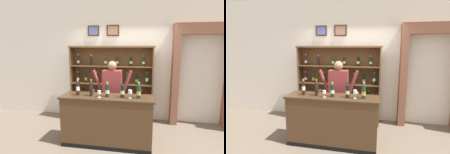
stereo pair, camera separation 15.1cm
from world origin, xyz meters
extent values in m
cube|color=#6B5B4C|center=(0.00, 0.00, -0.01)|extent=(14.00, 14.00, 0.02)
cube|color=silver|center=(0.00, 1.54, 1.63)|extent=(12.00, 0.16, 3.26)
cube|color=#382316|center=(-0.84, 1.44, 2.39)|extent=(0.31, 0.02, 0.27)
cube|color=#4F5A98|center=(-0.84, 1.43, 2.39)|extent=(0.24, 0.01, 0.21)
cube|color=#382316|center=(-0.31, 1.44, 2.39)|extent=(0.33, 0.02, 0.28)
cube|color=#986A54|center=(-0.31, 1.43, 2.39)|extent=(0.26, 0.01, 0.23)
cube|color=brown|center=(-1.35, 1.13, 0.99)|extent=(0.03, 0.31, 1.99)
cube|color=brown|center=(0.73, 1.13, 0.99)|extent=(0.03, 0.31, 1.99)
cube|color=brown|center=(-0.31, 1.28, 0.99)|extent=(2.11, 0.02, 1.99)
cube|color=brown|center=(-0.31, 1.13, 0.13)|extent=(2.05, 0.30, 0.03)
cylinder|color=black|center=(-1.17, 1.14, 0.24)|extent=(0.07, 0.07, 0.21)
sphere|color=black|center=(-1.17, 1.14, 0.35)|extent=(0.07, 0.07, 0.07)
cylinder|color=black|center=(-1.17, 1.14, 0.37)|extent=(0.03, 0.03, 0.06)
cylinder|color=#99999E|center=(-1.17, 1.14, 0.39)|extent=(0.03, 0.03, 0.03)
cylinder|color=tan|center=(-1.17, 1.14, 0.25)|extent=(0.07, 0.07, 0.07)
cylinder|color=black|center=(-0.85, 1.10, 0.25)|extent=(0.07, 0.07, 0.22)
sphere|color=black|center=(-0.85, 1.10, 0.36)|extent=(0.07, 0.07, 0.07)
cylinder|color=black|center=(-0.85, 1.10, 0.38)|extent=(0.03, 0.03, 0.06)
cylinder|color=#B79338|center=(-0.85, 1.10, 0.40)|extent=(0.04, 0.04, 0.03)
cylinder|color=black|center=(-0.85, 1.10, 0.25)|extent=(0.07, 0.07, 0.07)
cylinder|color=black|center=(-0.50, 1.14, 0.24)|extent=(0.07, 0.07, 0.21)
sphere|color=black|center=(-0.50, 1.14, 0.35)|extent=(0.07, 0.07, 0.07)
cylinder|color=black|center=(-0.50, 1.14, 0.38)|extent=(0.03, 0.03, 0.07)
cylinder|color=navy|center=(-0.50, 1.14, 0.41)|extent=(0.03, 0.03, 0.03)
cylinder|color=black|center=(-0.50, 1.14, 0.24)|extent=(0.07, 0.07, 0.07)
cylinder|color=#19381E|center=(-0.18, 1.10, 0.25)|extent=(0.07, 0.07, 0.22)
sphere|color=#19381E|center=(-0.18, 1.10, 0.37)|extent=(0.07, 0.07, 0.07)
cylinder|color=#19381E|center=(-0.18, 1.10, 0.40)|extent=(0.03, 0.03, 0.07)
cylinder|color=#B79338|center=(-0.18, 1.10, 0.42)|extent=(0.03, 0.03, 0.03)
cylinder|color=tan|center=(-0.18, 1.10, 0.24)|extent=(0.07, 0.07, 0.07)
cylinder|color=black|center=(0.17, 1.15, 0.25)|extent=(0.07, 0.07, 0.22)
sphere|color=black|center=(0.17, 1.15, 0.37)|extent=(0.07, 0.07, 0.07)
cylinder|color=black|center=(0.17, 1.15, 0.39)|extent=(0.03, 0.03, 0.06)
cylinder|color=navy|center=(0.17, 1.15, 0.41)|extent=(0.04, 0.04, 0.03)
cylinder|color=silver|center=(0.17, 1.15, 0.26)|extent=(0.07, 0.07, 0.07)
cylinder|color=black|center=(0.55, 1.17, 0.24)|extent=(0.07, 0.07, 0.21)
sphere|color=black|center=(0.55, 1.17, 0.36)|extent=(0.07, 0.07, 0.07)
cylinder|color=black|center=(0.55, 1.17, 0.38)|extent=(0.03, 0.03, 0.06)
cylinder|color=navy|center=(0.55, 1.17, 0.40)|extent=(0.03, 0.03, 0.03)
cylinder|color=silver|center=(0.55, 1.17, 0.25)|extent=(0.07, 0.07, 0.07)
cube|color=brown|center=(-0.31, 1.13, 0.58)|extent=(2.05, 0.30, 0.02)
cylinder|color=#19381E|center=(-1.07, 1.16, 0.70)|extent=(0.07, 0.07, 0.21)
sphere|color=#19381E|center=(-1.07, 1.16, 0.81)|extent=(0.07, 0.07, 0.07)
cylinder|color=#19381E|center=(-1.07, 1.16, 0.84)|extent=(0.03, 0.03, 0.07)
cylinder|color=black|center=(-1.07, 1.16, 0.86)|extent=(0.04, 0.04, 0.03)
cylinder|color=beige|center=(-1.07, 1.16, 0.68)|extent=(0.08, 0.08, 0.07)
cylinder|color=black|center=(-0.75, 1.14, 0.69)|extent=(0.07, 0.07, 0.20)
sphere|color=black|center=(-0.75, 1.14, 0.79)|extent=(0.07, 0.07, 0.07)
cylinder|color=black|center=(-0.75, 1.14, 0.83)|extent=(0.03, 0.03, 0.08)
cylinder|color=#B79338|center=(-0.75, 1.14, 0.86)|extent=(0.03, 0.03, 0.03)
cylinder|color=tan|center=(-0.75, 1.14, 0.68)|extent=(0.08, 0.08, 0.06)
cylinder|color=black|center=(-0.34, 1.10, 0.69)|extent=(0.07, 0.07, 0.20)
sphere|color=black|center=(-0.34, 1.10, 0.79)|extent=(0.07, 0.07, 0.07)
cylinder|color=black|center=(-0.34, 1.10, 0.82)|extent=(0.03, 0.03, 0.08)
cylinder|color=maroon|center=(-0.34, 1.10, 0.85)|extent=(0.03, 0.03, 0.03)
cylinder|color=silver|center=(-0.34, 1.10, 0.67)|extent=(0.08, 0.08, 0.06)
cylinder|color=black|center=(0.09, 1.12, 0.69)|extent=(0.07, 0.07, 0.20)
sphere|color=black|center=(0.09, 1.12, 0.80)|extent=(0.07, 0.07, 0.07)
cylinder|color=black|center=(0.09, 1.12, 0.83)|extent=(0.03, 0.03, 0.08)
cylinder|color=maroon|center=(0.09, 1.12, 0.86)|extent=(0.03, 0.03, 0.03)
cylinder|color=silver|center=(0.09, 1.12, 0.68)|extent=(0.08, 0.08, 0.06)
cylinder|color=black|center=(0.48, 1.14, 0.70)|extent=(0.07, 0.07, 0.21)
sphere|color=black|center=(0.48, 1.14, 0.81)|extent=(0.07, 0.07, 0.07)
cylinder|color=black|center=(0.48, 1.14, 0.84)|extent=(0.03, 0.03, 0.08)
cylinder|color=#99999E|center=(0.48, 1.14, 0.87)|extent=(0.03, 0.03, 0.03)
cylinder|color=tan|center=(0.48, 1.14, 0.68)|extent=(0.08, 0.08, 0.07)
cube|color=brown|center=(-0.31, 1.13, 1.03)|extent=(2.05, 0.30, 0.02)
cylinder|color=black|center=(-1.19, 1.13, 1.15)|extent=(0.07, 0.07, 0.22)
sphere|color=black|center=(-1.19, 1.13, 1.27)|extent=(0.07, 0.07, 0.07)
cylinder|color=black|center=(-1.19, 1.13, 1.29)|extent=(0.03, 0.03, 0.06)
cylinder|color=#99999E|center=(-1.19, 1.13, 1.31)|extent=(0.04, 0.04, 0.03)
cylinder|color=silver|center=(-1.19, 1.13, 1.13)|extent=(0.07, 0.07, 0.07)
cylinder|color=black|center=(-0.97, 1.10, 1.15)|extent=(0.07, 0.07, 0.22)
sphere|color=black|center=(-0.97, 1.10, 1.27)|extent=(0.07, 0.07, 0.07)
cylinder|color=black|center=(-0.97, 1.10, 1.30)|extent=(0.03, 0.03, 0.07)
cylinder|color=black|center=(-0.97, 1.10, 1.32)|extent=(0.04, 0.04, 0.03)
cylinder|color=tan|center=(-0.97, 1.10, 1.14)|extent=(0.07, 0.07, 0.07)
cylinder|color=black|center=(-0.68, 1.14, 1.15)|extent=(0.07, 0.07, 0.22)
sphere|color=black|center=(-0.68, 1.14, 1.27)|extent=(0.07, 0.07, 0.07)
cylinder|color=black|center=(-0.68, 1.14, 1.29)|extent=(0.03, 0.03, 0.06)
cylinder|color=#99999E|center=(-0.68, 1.14, 1.31)|extent=(0.04, 0.04, 0.03)
cylinder|color=black|center=(-0.68, 1.14, 1.12)|extent=(0.07, 0.07, 0.07)
cylinder|color=#19381E|center=(-0.43, 1.17, 1.16)|extent=(0.07, 0.07, 0.23)
sphere|color=#19381E|center=(-0.43, 1.17, 1.28)|extent=(0.07, 0.07, 0.07)
cylinder|color=#19381E|center=(-0.43, 1.17, 1.31)|extent=(0.03, 0.03, 0.08)
cylinder|color=#B79338|center=(-0.43, 1.17, 1.34)|extent=(0.04, 0.04, 0.03)
cylinder|color=beige|center=(-0.43, 1.17, 1.15)|extent=(0.07, 0.07, 0.07)
cylinder|color=black|center=(-0.18, 1.16, 1.15)|extent=(0.07, 0.07, 0.22)
sphere|color=black|center=(-0.18, 1.16, 1.27)|extent=(0.07, 0.07, 0.07)
cylinder|color=black|center=(-0.18, 1.16, 1.29)|extent=(0.03, 0.03, 0.06)
cylinder|color=maroon|center=(-0.18, 1.16, 1.31)|extent=(0.04, 0.04, 0.03)
cylinder|color=black|center=(-0.18, 1.16, 1.16)|extent=(0.07, 0.07, 0.07)
cylinder|color=#19381E|center=(0.10, 1.09, 1.15)|extent=(0.07, 0.07, 0.21)
sphere|color=#19381E|center=(0.10, 1.09, 1.26)|extent=(0.07, 0.07, 0.07)
cylinder|color=#19381E|center=(0.10, 1.09, 1.29)|extent=(0.03, 0.03, 0.07)
cylinder|color=#B79338|center=(0.10, 1.09, 1.31)|extent=(0.03, 0.03, 0.03)
cylinder|color=black|center=(0.10, 1.09, 1.14)|extent=(0.07, 0.07, 0.07)
cylinder|color=black|center=(0.35, 1.11, 1.16)|extent=(0.07, 0.07, 0.23)
sphere|color=black|center=(0.35, 1.11, 1.28)|extent=(0.07, 0.07, 0.07)
cylinder|color=black|center=(0.35, 1.11, 1.31)|extent=(0.03, 0.03, 0.07)
cylinder|color=navy|center=(0.35, 1.11, 1.34)|extent=(0.03, 0.03, 0.03)
cylinder|color=tan|center=(0.35, 1.11, 1.13)|extent=(0.07, 0.07, 0.07)
cylinder|color=black|center=(0.60, 1.12, 1.16)|extent=(0.07, 0.07, 0.23)
sphere|color=black|center=(0.60, 1.12, 1.28)|extent=(0.07, 0.07, 0.07)
cylinder|color=black|center=(0.60, 1.12, 1.31)|extent=(0.03, 0.03, 0.07)
cylinder|color=#B79338|center=(0.60, 1.12, 1.34)|extent=(0.03, 0.03, 0.03)
cylinder|color=silver|center=(0.60, 1.12, 1.16)|extent=(0.07, 0.07, 0.07)
cube|color=brown|center=(-0.31, 1.13, 1.48)|extent=(2.05, 0.30, 0.02)
cylinder|color=black|center=(-1.17, 1.12, 1.59)|extent=(0.07, 0.07, 0.20)
sphere|color=black|center=(-1.17, 1.12, 1.70)|extent=(0.07, 0.07, 0.07)
cylinder|color=black|center=(-1.17, 1.12, 1.73)|extent=(0.03, 0.03, 0.08)
cylinder|color=#B79338|center=(-1.17, 1.12, 1.76)|extent=(0.04, 0.04, 0.03)
cylinder|color=silver|center=(-1.17, 1.12, 1.58)|extent=(0.07, 0.07, 0.06)
cylinder|color=black|center=(-0.82, 1.10, 1.59)|extent=(0.07, 0.07, 0.19)
sphere|color=black|center=(-0.82, 1.10, 1.69)|extent=(0.07, 0.07, 0.07)
cylinder|color=black|center=(-0.82, 1.10, 1.72)|extent=(0.03, 0.03, 0.08)
cylinder|color=#99999E|center=(-0.82, 1.10, 1.75)|extent=(0.04, 0.04, 0.03)
cylinder|color=black|center=(-0.82, 1.10, 1.58)|extent=(0.07, 0.07, 0.06)
cylinder|color=#19381E|center=(-0.44, 1.11, 1.58)|extent=(0.07, 0.07, 0.18)
sphere|color=#19381E|center=(-0.44, 1.11, 1.68)|extent=(0.07, 0.07, 0.07)
cylinder|color=#19381E|center=(-0.44, 1.11, 1.72)|extent=(0.03, 0.03, 0.08)
cylinder|color=maroon|center=(-0.44, 1.11, 1.75)|extent=(0.03, 0.03, 0.03)
cylinder|color=silver|center=(-0.44, 1.11, 1.58)|extent=(0.07, 0.07, 0.06)
cylinder|color=black|center=(-0.15, 1.12, 1.59)|extent=(0.07, 0.07, 0.19)
sphere|color=black|center=(-0.15, 1.12, 1.69)|extent=(0.07, 0.07, 0.07)
cylinder|color=black|center=(-0.15, 1.12, 1.71)|extent=(0.03, 0.03, 0.06)
cylinder|color=maroon|center=(-0.15, 1.12, 1.73)|extent=(0.04, 0.04, 0.03)
cylinder|color=beige|center=(-0.15, 1.12, 1.58)|extent=(0.07, 0.07, 0.06)
cylinder|color=black|center=(0.20, 1.12, 1.58)|extent=(0.07, 0.07, 0.18)
sphere|color=black|center=(0.20, 1.12, 1.68)|extent=(0.07, 0.07, 0.07)
cylinder|color=black|center=(0.20, 1.12, 1.72)|extent=(0.03, 0.03, 0.08)
cylinder|color=navy|center=(0.20, 1.12, 1.75)|extent=(0.04, 0.04, 0.03)
cylinder|color=beige|center=(0.20, 1.12, 1.58)|extent=(0.07, 0.07, 0.06)
cylinder|color=black|center=(0.50, 1.14, 1.58)|extent=(0.07, 0.07, 0.18)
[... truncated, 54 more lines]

